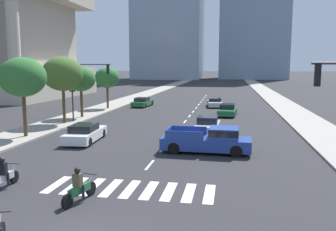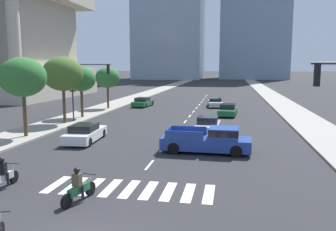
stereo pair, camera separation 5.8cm
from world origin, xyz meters
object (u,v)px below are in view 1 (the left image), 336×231
object	(u,v)px
motorcycle_trailing	(79,188)
sedan_green_0	(142,102)
sedan_silver_2	(215,103)
sedan_silver_1	(208,126)
sedan_green_3	(227,110)
motorcycle_third	(4,176)
street_tree_second	(63,74)
sedan_white_4	(85,133)
street_tree_nearest	(23,77)
pickup_truck	(210,140)
street_tree_fourth	(107,78)
street_tree_third	(81,79)
traffic_signal_far	(86,80)

from	to	relation	value
motorcycle_trailing	sedan_green_0	bearing A→B (deg)	22.84
sedan_silver_2	sedan_silver_1	bearing A→B (deg)	-4.74
sedan_silver_1	sedan_green_3	size ratio (longest dim) A/B	0.94
motorcycle_third	street_tree_second	distance (m)	18.55
sedan_white_4	street_tree_nearest	size ratio (longest dim) A/B	0.80
sedan_white_4	pickup_truck	bearing A→B (deg)	-104.18
motorcycle_trailing	sedan_green_3	world-z (taller)	motorcycle_trailing
street_tree_fourth	sedan_silver_1	bearing A→B (deg)	-45.95
sedan_silver_2	sedan_white_4	size ratio (longest dim) A/B	0.96
motorcycle_trailing	sedan_silver_1	xyz separation A→B (m)	(4.25, 16.03, 0.05)
sedan_white_4	street_tree_third	size ratio (longest dim) A/B	0.91
pickup_truck	street_tree_nearest	size ratio (longest dim) A/B	0.95
motorcycle_third	street_tree_fourth	world-z (taller)	street_tree_fourth
motorcycle_trailing	street_tree_nearest	size ratio (longest dim) A/B	0.35
pickup_truck	street_tree_third	size ratio (longest dim) A/B	1.08
sedan_silver_2	street_tree_second	world-z (taller)	street_tree_second
sedan_silver_2	street_tree_fourth	world-z (taller)	street_tree_fourth
motorcycle_third	street_tree_third	size ratio (longest dim) A/B	0.38
street_tree_fourth	sedan_green_3	bearing A→B (deg)	-12.32
motorcycle_third	pickup_truck	size ratio (longest dim) A/B	0.36
sedan_silver_1	street_tree_fourth	world-z (taller)	street_tree_fourth
sedan_silver_2	street_tree_third	size ratio (longest dim) A/B	0.88
sedan_green_3	street_tree_third	bearing A→B (deg)	-68.05
pickup_truck	traffic_signal_far	bearing A→B (deg)	143.71
motorcycle_trailing	sedan_green_0	xyz separation A→B (m)	(-5.91, 34.17, 0.00)
motorcycle_third	street_tree_nearest	size ratio (longest dim) A/B	0.34
pickup_truck	sedan_green_3	size ratio (longest dim) A/B	1.26
sedan_green_0	motorcycle_third	bearing A→B (deg)	-172.41
sedan_green_0	sedan_silver_1	world-z (taller)	sedan_silver_1
sedan_green_3	sedan_white_4	bearing A→B (deg)	-28.35
sedan_silver_2	street_tree_third	xyz separation A→B (m)	(-13.63, -13.34, 3.62)
sedan_silver_2	street_tree_fourth	xyz separation A→B (m)	(-13.63, -5.18, 3.51)
sedan_green_0	traffic_signal_far	size ratio (longest dim) A/B	0.80
pickup_truck	sedan_silver_1	xyz separation A→B (m)	(-0.60, 6.69, -0.18)
motorcycle_trailing	sedan_white_4	distance (m)	11.99
pickup_truck	street_tree_second	xyz separation A→B (m)	(-14.45, 8.77, 4.02)
sedan_green_0	sedan_silver_1	xyz separation A→B (m)	(10.16, -18.15, 0.05)
street_tree_second	motorcycle_trailing	bearing A→B (deg)	-62.06
street_tree_third	street_tree_fourth	bearing A→B (deg)	90.00
motorcycle_third	street_tree_second	xyz separation A→B (m)	(-5.55, 17.19, 4.25)
sedan_green_0	sedan_green_3	distance (m)	13.76
sedan_white_4	street_tree_nearest	world-z (taller)	street_tree_nearest
sedan_white_4	street_tree_second	size ratio (longest dim) A/B	0.77
motorcycle_trailing	street_tree_fourth	size ratio (longest dim) A/B	0.41
sedan_green_3	traffic_signal_far	bearing A→B (deg)	-55.48
sedan_green_0	sedan_silver_2	distance (m)	10.03
sedan_white_4	sedan_green_3	bearing A→B (deg)	-36.48
motorcycle_trailing	street_tree_fourth	bearing A→B (deg)	30.59
motorcycle_third	pickup_truck	world-z (taller)	pickup_truck
sedan_white_4	motorcycle_third	bearing A→B (deg)	179.12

